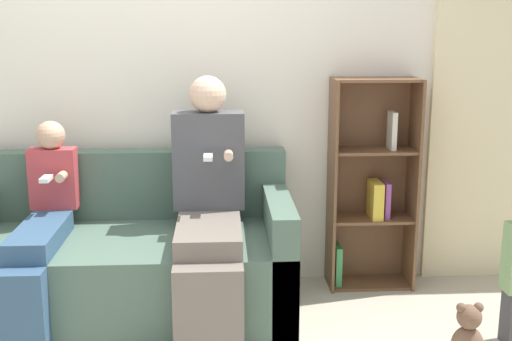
{
  "coord_description": "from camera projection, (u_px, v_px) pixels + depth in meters",
  "views": [
    {
      "loc": [
        0.39,
        -2.98,
        1.64
      ],
      "look_at": [
        0.59,
        0.61,
        0.83
      ],
      "focal_mm": 45.0,
      "sensor_mm": 36.0,
      "label": 1
    }
  ],
  "objects": [
    {
      "name": "curtain_panel",
      "position": [
        489.0,
        104.0,
        4.07
      ],
      "size": [
        0.75,
        0.04,
        2.31
      ],
      "color": "beige",
      "rests_on": "ground_plane"
    },
    {
      "name": "bookshelf",
      "position": [
        370.0,
        187.0,
        4.06
      ],
      "size": [
        0.53,
        0.27,
        1.33
      ],
      "color": "brown",
      "rests_on": "ground_plane"
    },
    {
      "name": "couch",
      "position": [
        128.0,
        263.0,
        3.7
      ],
      "size": [
        1.88,
        0.91,
        0.89
      ],
      "color": "#4C6656",
      "rests_on": "ground_plane"
    },
    {
      "name": "teddy_bear",
      "position": [
        468.0,
        335.0,
        3.15
      ],
      "size": [
        0.16,
        0.13,
        0.32
      ],
      "color": "brown",
      "rests_on": "ground_plane"
    },
    {
      "name": "adult_seated",
      "position": [
        209.0,
        198.0,
        3.57
      ],
      "size": [
        0.42,
        0.87,
        1.36
      ],
      "color": "#70665B",
      "rests_on": "ground_plane"
    },
    {
      "name": "child_seated",
      "position": [
        41.0,
        230.0,
        3.47
      ],
      "size": [
        0.27,
        0.88,
        1.1
      ],
      "color": "#335170",
      "rests_on": "ground_plane"
    },
    {
      "name": "back_wall",
      "position": [
        157.0,
        86.0,
        3.98
      ],
      "size": [
        10.0,
        0.06,
        2.55
      ],
      "color": "silver",
      "rests_on": "ground_plane"
    }
  ]
}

